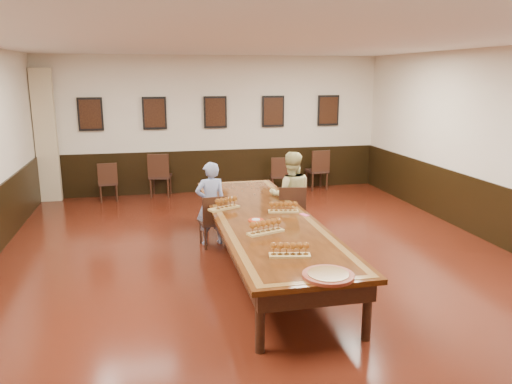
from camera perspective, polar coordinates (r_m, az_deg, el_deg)
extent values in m
cube|color=black|center=(7.50, 0.83, -8.40)|extent=(8.00, 10.00, 0.02)
cube|color=white|center=(6.98, 0.92, 16.97)|extent=(8.00, 10.00, 0.02)
cube|color=beige|center=(11.96, -4.69, 7.67)|extent=(8.00, 0.02, 3.20)
cube|color=beige|center=(8.88, 27.03, 4.33)|extent=(0.02, 10.00, 3.20)
imported|color=#445DAB|center=(8.22, -5.19, -1.32)|extent=(0.54, 0.39, 1.39)
imported|color=#D2CB83|center=(8.51, 3.99, -0.39)|extent=(0.84, 0.71, 1.50)
cube|color=#F45182|center=(7.34, 5.54, -2.62)|extent=(0.12, 0.16, 0.01)
cube|color=tan|center=(11.87, -22.88, 5.91)|extent=(0.45, 0.18, 2.90)
cube|color=black|center=(12.08, -4.58, 2.46)|extent=(7.98, 0.04, 1.00)
cube|color=black|center=(9.07, 26.16, -2.54)|extent=(0.04, 9.98, 1.00)
cube|color=black|center=(7.26, 0.85, -3.04)|extent=(1.40, 5.00, 0.06)
cube|color=olive|center=(7.25, 0.85, -2.79)|extent=(1.28, 4.88, 0.00)
cube|color=black|center=(7.25, 0.85, -2.78)|extent=(1.10, 4.70, 0.00)
cube|color=black|center=(7.30, 0.85, -4.17)|extent=(1.25, 4.85, 0.18)
cylinder|color=black|center=(5.18, 0.45, -14.53)|extent=(0.10, 0.10, 0.69)
cylinder|color=black|center=(5.52, 12.59, -12.99)|extent=(0.10, 0.10, 0.69)
cylinder|color=black|center=(9.47, -5.80, -1.56)|extent=(0.10, 0.10, 0.69)
cylinder|color=black|center=(9.67, 1.04, -1.19)|extent=(0.10, 0.10, 0.69)
cube|color=black|center=(11.81, -18.40, 8.44)|extent=(0.54, 0.03, 0.74)
cube|color=black|center=(11.80, -18.41, 8.43)|extent=(0.46, 0.01, 0.64)
cube|color=black|center=(11.76, -11.53, 8.82)|extent=(0.54, 0.03, 0.74)
cube|color=black|center=(11.74, -11.53, 8.82)|extent=(0.46, 0.01, 0.64)
cube|color=black|center=(11.86, -4.67, 9.08)|extent=(0.54, 0.03, 0.74)
cube|color=black|center=(11.84, -4.66, 9.07)|extent=(0.46, 0.01, 0.64)
cube|color=black|center=(12.13, 1.98, 9.21)|extent=(0.54, 0.03, 0.74)
cube|color=black|center=(12.11, 2.00, 9.20)|extent=(0.46, 0.01, 0.64)
cube|color=black|center=(12.55, 8.26, 9.22)|extent=(0.54, 0.03, 0.74)
cube|color=black|center=(12.53, 8.29, 9.21)|extent=(0.46, 0.01, 0.64)
cube|color=#A28444|center=(7.64, -3.67, -1.87)|extent=(0.52, 0.34, 0.03)
cube|color=#A28444|center=(7.47, 3.14, -2.24)|extent=(0.47, 0.22, 0.03)
cube|color=#A28444|center=(6.48, 1.11, -4.63)|extent=(0.52, 0.31, 0.03)
cube|color=#A28444|center=(5.69, 3.87, -7.27)|extent=(0.49, 0.24, 0.03)
cylinder|color=#B4280C|center=(7.02, 0.00, -3.27)|extent=(0.22, 0.22, 0.02)
cylinder|color=silver|center=(7.02, 0.00, -3.15)|extent=(0.12, 0.12, 0.01)
cylinder|color=maroon|center=(5.19, 8.25, -9.43)|extent=(0.55, 0.55, 0.04)
cylinder|color=olive|center=(5.18, 8.26, -9.21)|extent=(0.44, 0.44, 0.01)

